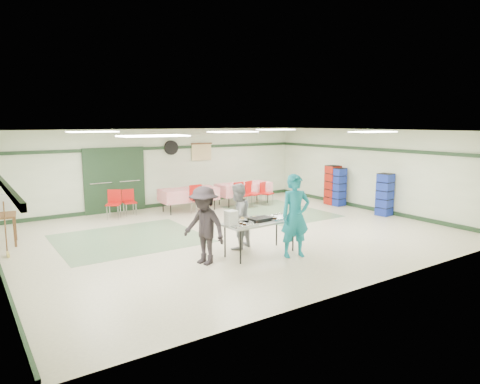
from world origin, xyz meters
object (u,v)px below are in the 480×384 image
crate_stack_blue_b (385,195)px  dining_table_b (189,194)px  chair_b (240,192)px  crate_stack_blue_a (338,187)px  chair_a (251,191)px  chair_loose_b (114,201)px  dining_table_a (244,188)px  chair_c (265,191)px  serving_table (260,223)px  office_printer (1,202)px  broom (5,228)px  crate_stack_red (333,185)px  volunteer_teal (295,216)px  chair_d (197,196)px  volunteer_grey (237,216)px  volunteer_dark (204,226)px  chair_loose_a (129,200)px

crate_stack_blue_b → dining_table_b: bearing=139.6°
chair_b → crate_stack_blue_a: size_ratio=0.66×
chair_a → chair_loose_b: bearing=146.7°
dining_table_a → chair_b: chair_b is taller
crate_stack_blue_a → chair_c: bearing=143.2°
serving_table → office_printer: office_printer is taller
chair_loose_b → office_printer: (-3.08, -0.68, 0.39)m
crate_stack_blue_a → serving_table: bearing=-152.0°
chair_b → crate_stack_blue_b: 4.71m
dining_table_a → chair_b: bearing=-131.5°
chair_c → broom: broom is taller
chair_a → crate_stack_red: bearing=-48.4°
chair_b → office_printer: size_ratio=1.93×
chair_a → broom: bearing=168.9°
office_printer → broom: bearing=-89.1°
serving_table → crate_stack_blue_a: size_ratio=1.32×
volunteer_teal → crate_stack_blue_a: (5.11, 3.57, -0.24)m
broom → crate_stack_blue_b: bearing=-20.9°
dining_table_a → crate_stack_blue_a: crate_stack_blue_a is taller
volunteer_teal → chair_d: 5.15m
volunteer_teal → broom: 6.35m
volunteer_teal → chair_loose_b: 6.33m
crate_stack_blue_a → volunteer_grey: bearing=-157.9°
dining_table_b → crate_stack_blue_b: crate_stack_blue_b is taller
chair_b → crate_stack_blue_b: (3.11, -3.53, 0.13)m
volunteer_dark → dining_table_a: volunteer_dark is taller
dining_table_b → broom: (-5.58, -2.16, 0.07)m
volunteer_teal → office_printer: bearing=150.8°
office_printer → broom: size_ratio=0.38×
dining_table_a → crate_stack_blue_b: crate_stack_blue_b is taller
volunteer_grey → chair_loose_a: volunteer_grey is taller
chair_b → broom: bearing=-172.1°
dining_table_b → chair_c: bearing=-10.5°
volunteer_teal → volunteer_dark: 2.01m
chair_d → crate_stack_blue_a: bearing=-17.8°
dining_table_a → crate_stack_red: (2.60, -1.85, 0.13)m
volunteer_dark → chair_loose_a: bearing=158.4°
chair_a → crate_stack_red: size_ratio=0.64×
volunteer_dark → chair_loose_b: size_ratio=1.85×
volunteer_grey → chair_loose_b: 4.97m
volunteer_grey → chair_b: size_ratio=1.72×
office_printer → chair_c: bearing=2.3°
volunteer_teal → chair_c: volunteer_teal is taller
volunteer_grey → office_printer: bearing=-65.4°
dining_table_b → office_printer: 5.53m
serving_table → dining_table_a: size_ratio=0.89×
dining_table_b → crate_stack_blue_b: 6.31m
chair_a → office_printer: size_ratio=1.95×
chair_a → crate_stack_blue_a: bearing=-53.0°
chair_loose_b → chair_c: bearing=21.2°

